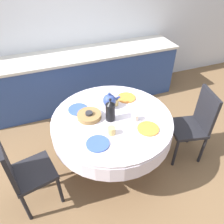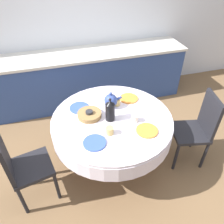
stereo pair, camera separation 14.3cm
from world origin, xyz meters
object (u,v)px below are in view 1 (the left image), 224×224
chair_left (194,123)px  coffee_carafe (110,111)px  teapot (110,100)px  chair_right (23,171)px

chair_left → coffee_carafe: size_ratio=3.45×
chair_left → teapot: chair_left is taller
coffee_carafe → teapot: (0.07, 0.22, -0.03)m
coffee_carafe → teapot: 0.23m
coffee_carafe → teapot: coffee_carafe is taller
chair_right → coffee_carafe: (0.97, 0.19, 0.33)m
coffee_carafe → teapot: bearing=71.8°
teapot → chair_left: bearing=-23.4°
coffee_carafe → chair_left: bearing=-10.6°
chair_left → teapot: bearing=78.6°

